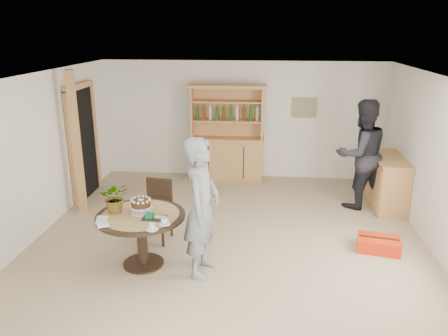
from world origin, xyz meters
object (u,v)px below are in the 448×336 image
dining_chair (157,206)px  teen_boy (202,208)px  adult_person (361,154)px  red_suitcase (379,244)px  sideboard (387,182)px  dining_table (141,225)px  hutch (227,148)px

dining_chair → teen_boy: (0.84, -0.93, 0.40)m
adult_person → red_suitcase: 1.93m
sideboard → dining_chair: 4.19m
sideboard → dining_chair: dining_chair is taller
dining_chair → dining_table: bearing=-82.2°
red_suitcase → sideboard: bearing=84.5°
dining_chair → red_suitcase: bearing=7.1°
sideboard → dining_table: (-3.86, -2.49, 0.13)m
dining_table → teen_boy: bearing=-6.7°
teen_boy → adult_person: bearing=-36.0°
sideboard → hutch: bearing=157.8°
adult_person → hutch: bearing=-48.9°
dining_table → red_suitcase: (3.35, 0.74, -0.50)m
dining_table → adult_person: size_ratio=0.61×
hutch → dining_chair: hutch is taller
adult_person → red_suitcase: size_ratio=2.98×
teen_boy → red_suitcase: teen_boy is taller
red_suitcase → dining_table: bearing=-156.8°
teen_boy → red_suitcase: size_ratio=2.81×
hutch → dining_chair: (-0.81, -2.90, -0.15)m
dining_table → adult_person: 4.16m
hutch → dining_table: bearing=-102.4°
sideboard → dining_chair: (-3.85, -1.66, 0.06)m
dining_chair → red_suitcase: dining_chair is taller
hutch → sideboard: hutch is taller
adult_person → dining_chair: bearing=3.9°
dining_table → dining_chair: size_ratio=1.27×
teen_boy → adult_person: (2.49, 2.55, 0.06)m
hutch → teen_boy: 3.83m
sideboard → dining_table: sideboard is taller
red_suitcase → teen_boy: bearing=-150.7°
hutch → red_suitcase: size_ratio=3.07×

